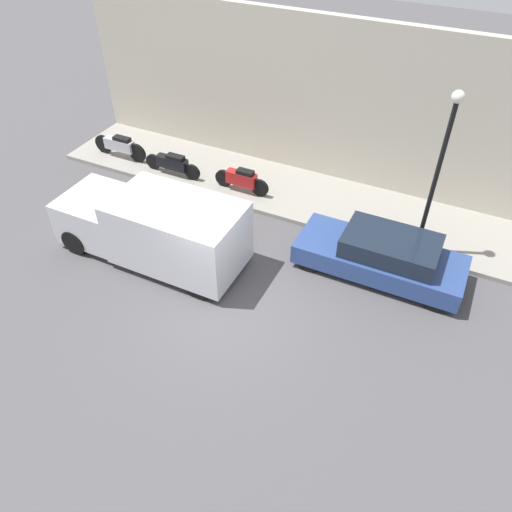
% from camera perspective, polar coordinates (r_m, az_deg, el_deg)
% --- Properties ---
extents(ground_plane, '(60.00, 60.00, 0.00)m').
position_cam_1_polar(ground_plane, '(12.62, -3.53, -5.30)').
color(ground_plane, '#514F51').
extents(sidewalk, '(2.85, 17.06, 0.14)m').
position_cam_1_polar(sidewalk, '(16.21, 5.34, 6.89)').
color(sidewalk, gray).
rests_on(sidewalk, ground_plane).
extents(building_facade, '(0.30, 17.06, 5.13)m').
position_cam_1_polar(building_facade, '(16.32, 8.06, 16.96)').
color(building_facade, beige).
rests_on(building_facade, ground_plane).
extents(parked_car, '(1.67, 4.35, 1.25)m').
position_cam_1_polar(parked_car, '(13.39, 14.25, 0.05)').
color(parked_car, '#2D4784').
rests_on(parked_car, ground_plane).
extents(delivery_van, '(1.97, 5.22, 1.95)m').
position_cam_1_polar(delivery_van, '(13.55, -11.72, 3.25)').
color(delivery_van, silver).
rests_on(delivery_van, ground_plane).
extents(motorcycle_red, '(0.30, 1.88, 0.79)m').
position_cam_1_polar(motorcycle_red, '(16.03, -1.64, 8.74)').
color(motorcycle_red, '#B21E1E').
rests_on(motorcycle_red, sidewalk).
extents(motorcycle_black, '(0.30, 2.09, 0.74)m').
position_cam_1_polar(motorcycle_black, '(17.13, -9.51, 10.39)').
color(motorcycle_black, black).
rests_on(motorcycle_black, sidewalk).
extents(scooter_silver, '(0.30, 2.13, 0.80)m').
position_cam_1_polar(scooter_silver, '(18.50, -15.29, 12.08)').
color(scooter_silver, '#B7B7BF').
rests_on(scooter_silver, sidewalk).
extents(streetlamp, '(0.30, 0.30, 4.57)m').
position_cam_1_polar(streetlamp, '(13.03, 20.37, 10.28)').
color(streetlamp, black).
rests_on(streetlamp, sidewalk).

